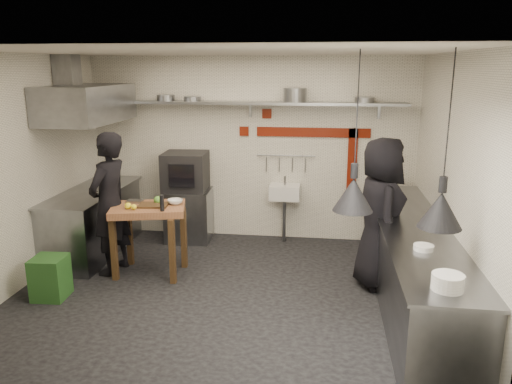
# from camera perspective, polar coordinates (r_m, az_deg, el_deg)

# --- Properties ---
(floor) EXTENTS (5.00, 5.00, 0.00)m
(floor) POSITION_cam_1_polar(r_m,az_deg,el_deg) (6.16, -3.45, -11.29)
(floor) COLOR black
(floor) RESTS_ON ground
(ceiling) EXTENTS (5.00, 5.00, 0.00)m
(ceiling) POSITION_cam_1_polar(r_m,az_deg,el_deg) (5.56, -3.90, 15.72)
(ceiling) COLOR beige
(ceiling) RESTS_ON floor
(wall_back) EXTENTS (5.00, 0.04, 2.80)m
(wall_back) POSITION_cam_1_polar(r_m,az_deg,el_deg) (7.73, -0.60, 4.91)
(wall_back) COLOR beige
(wall_back) RESTS_ON floor
(wall_front) EXTENTS (5.00, 0.04, 2.80)m
(wall_front) POSITION_cam_1_polar(r_m,az_deg,el_deg) (3.75, -10.00, -5.54)
(wall_front) COLOR beige
(wall_front) RESTS_ON floor
(wall_left) EXTENTS (0.04, 4.20, 2.80)m
(wall_left) POSITION_cam_1_polar(r_m,az_deg,el_deg) (6.66, -25.28, 2.01)
(wall_left) COLOR beige
(wall_left) RESTS_ON floor
(wall_right) EXTENTS (0.04, 4.20, 2.80)m
(wall_right) POSITION_cam_1_polar(r_m,az_deg,el_deg) (5.76, 21.51, 0.67)
(wall_right) COLOR beige
(wall_right) RESTS_ON floor
(red_band_horiz) EXTENTS (1.70, 0.02, 0.14)m
(red_band_horiz) POSITION_cam_1_polar(r_m,az_deg,el_deg) (7.59, 6.53, 6.78)
(red_band_horiz) COLOR #611406
(red_band_horiz) RESTS_ON wall_back
(red_band_vert) EXTENTS (0.14, 0.02, 1.10)m
(red_band_vert) POSITION_cam_1_polar(r_m,az_deg,el_deg) (7.68, 10.91, 3.07)
(red_band_vert) COLOR #611406
(red_band_vert) RESTS_ON wall_back
(red_tile_a) EXTENTS (0.14, 0.02, 0.14)m
(red_tile_a) POSITION_cam_1_polar(r_m,az_deg,el_deg) (7.61, 1.25, 8.93)
(red_tile_a) COLOR #611406
(red_tile_a) RESTS_ON wall_back
(red_tile_b) EXTENTS (0.14, 0.02, 0.14)m
(red_tile_b) POSITION_cam_1_polar(r_m,az_deg,el_deg) (7.69, -1.37, 6.96)
(red_tile_b) COLOR #611406
(red_tile_b) RESTS_ON wall_back
(back_shelf) EXTENTS (4.60, 0.34, 0.04)m
(back_shelf) POSITION_cam_1_polar(r_m,az_deg,el_deg) (7.47, -0.82, 10.15)
(back_shelf) COLOR slate
(back_shelf) RESTS_ON wall_back
(shelf_bracket_left) EXTENTS (0.04, 0.06, 0.24)m
(shelf_bracket_left) POSITION_cam_1_polar(r_m,az_deg,el_deg) (8.13, -14.20, 9.34)
(shelf_bracket_left) COLOR slate
(shelf_bracket_left) RESTS_ON wall_back
(shelf_bracket_mid) EXTENTS (0.04, 0.06, 0.24)m
(shelf_bracket_mid) POSITION_cam_1_polar(r_m,az_deg,el_deg) (7.63, -0.65, 9.48)
(shelf_bracket_mid) COLOR slate
(shelf_bracket_mid) RESTS_ON wall_back
(shelf_bracket_right) EXTENTS (0.04, 0.06, 0.24)m
(shelf_bracket_right) POSITION_cam_1_polar(r_m,az_deg,el_deg) (7.59, 13.88, 9.04)
(shelf_bracket_right) COLOR slate
(shelf_bracket_right) RESTS_ON wall_back
(pan_far_left) EXTENTS (0.36, 0.36, 0.09)m
(pan_far_left) POSITION_cam_1_polar(r_m,az_deg,el_deg) (7.76, -10.26, 10.56)
(pan_far_left) COLOR slate
(pan_far_left) RESTS_ON back_shelf
(pan_mid_left) EXTENTS (0.29, 0.29, 0.07)m
(pan_mid_left) POSITION_cam_1_polar(r_m,az_deg,el_deg) (7.64, -7.26, 10.54)
(pan_mid_left) COLOR slate
(pan_mid_left) RESTS_ON back_shelf
(stock_pot) EXTENTS (0.40, 0.40, 0.20)m
(stock_pot) POSITION_cam_1_polar(r_m,az_deg,el_deg) (7.39, 4.48, 10.99)
(stock_pot) COLOR slate
(stock_pot) RESTS_ON back_shelf
(pan_right) EXTENTS (0.32, 0.32, 0.08)m
(pan_right) POSITION_cam_1_polar(r_m,az_deg,el_deg) (7.41, 12.27, 10.26)
(pan_right) COLOR slate
(pan_right) RESTS_ON back_shelf
(oven_stand) EXTENTS (0.70, 0.64, 0.80)m
(oven_stand) POSITION_cam_1_polar(r_m,az_deg,el_deg) (7.83, -7.64, -2.62)
(oven_stand) COLOR slate
(oven_stand) RESTS_ON floor
(combi_oven) EXTENTS (0.68, 0.64, 0.58)m
(combi_oven) POSITION_cam_1_polar(r_m,az_deg,el_deg) (7.68, -8.06, 2.35)
(combi_oven) COLOR black
(combi_oven) RESTS_ON oven_stand
(oven_door) EXTENTS (0.47, 0.05, 0.46)m
(oven_door) POSITION_cam_1_polar(r_m,az_deg,el_deg) (7.41, -8.33, 1.90)
(oven_door) COLOR #611406
(oven_door) RESTS_ON combi_oven
(oven_glass) EXTENTS (0.38, 0.04, 0.34)m
(oven_glass) POSITION_cam_1_polar(r_m,az_deg,el_deg) (7.36, -8.51, 1.82)
(oven_glass) COLOR black
(oven_glass) RESTS_ON oven_door
(hand_sink) EXTENTS (0.46, 0.34, 0.22)m
(hand_sink) POSITION_cam_1_polar(r_m,az_deg,el_deg) (7.63, 3.31, -0.01)
(hand_sink) COLOR silver
(hand_sink) RESTS_ON wall_back
(sink_tap) EXTENTS (0.03, 0.03, 0.14)m
(sink_tap) POSITION_cam_1_polar(r_m,az_deg,el_deg) (7.58, 3.33, 1.31)
(sink_tap) COLOR slate
(sink_tap) RESTS_ON hand_sink
(sink_drain) EXTENTS (0.06, 0.06, 0.66)m
(sink_drain) POSITION_cam_1_polar(r_m,az_deg,el_deg) (7.71, 3.24, -3.25)
(sink_drain) COLOR slate
(sink_drain) RESTS_ON floor
(utensil_rail) EXTENTS (0.90, 0.02, 0.02)m
(utensil_rail) POSITION_cam_1_polar(r_m,az_deg,el_deg) (7.65, 3.45, 4.17)
(utensil_rail) COLOR slate
(utensil_rail) RESTS_ON wall_back
(counter_right) EXTENTS (0.70, 3.80, 0.90)m
(counter_right) POSITION_cam_1_polar(r_m,az_deg,el_deg) (5.97, 17.39, -8.10)
(counter_right) COLOR slate
(counter_right) RESTS_ON floor
(counter_right_top) EXTENTS (0.76, 3.90, 0.03)m
(counter_right_top) POSITION_cam_1_polar(r_m,az_deg,el_deg) (5.81, 17.73, -3.86)
(counter_right_top) COLOR slate
(counter_right_top) RESTS_ON counter_right
(plate_stack) EXTENTS (0.31, 0.31, 0.13)m
(plate_stack) POSITION_cam_1_polar(r_m,az_deg,el_deg) (4.27, 21.07, -9.59)
(plate_stack) COLOR silver
(plate_stack) RESTS_ON counter_right_top
(small_bowl_right) EXTENTS (0.22, 0.22, 0.05)m
(small_bowl_right) POSITION_cam_1_polar(r_m,az_deg,el_deg) (5.09, 18.60, -6.03)
(small_bowl_right) COLOR silver
(small_bowl_right) RESTS_ON counter_right_top
(counter_left) EXTENTS (0.70, 1.90, 0.90)m
(counter_left) POSITION_cam_1_polar(r_m,az_deg,el_deg) (7.60, -18.07, -3.34)
(counter_left) COLOR slate
(counter_left) RESTS_ON floor
(counter_left_top) EXTENTS (0.76, 2.00, 0.03)m
(counter_left_top) POSITION_cam_1_polar(r_m,az_deg,el_deg) (7.48, -18.34, 0.06)
(counter_left_top) COLOR slate
(counter_left_top) RESTS_ON counter_left
(extractor_hood) EXTENTS (0.78, 1.60, 0.50)m
(extractor_hood) POSITION_cam_1_polar(r_m,az_deg,el_deg) (7.27, -18.74, 9.53)
(extractor_hood) COLOR slate
(extractor_hood) RESTS_ON ceiling
(hood_duct) EXTENTS (0.28, 0.28, 0.50)m
(hood_duct) POSITION_cam_1_polar(r_m,az_deg,el_deg) (7.36, -20.78, 12.54)
(hood_duct) COLOR slate
(hood_duct) RESTS_ON ceiling
(green_bin) EXTENTS (0.39, 0.39, 0.50)m
(green_bin) POSITION_cam_1_polar(r_m,az_deg,el_deg) (6.38, -22.46, -9.02)
(green_bin) COLOR #224F1E
(green_bin) RESTS_ON floor
(prep_table) EXTENTS (1.05, 0.84, 0.92)m
(prep_table) POSITION_cam_1_polar(r_m,az_deg,el_deg) (6.64, -12.06, -5.39)
(prep_table) COLOR brown
(prep_table) RESTS_ON floor
(cutting_board) EXTENTS (0.38, 0.29, 0.02)m
(cutting_board) POSITION_cam_1_polar(r_m,az_deg,el_deg) (6.47, -11.65, -1.48)
(cutting_board) COLOR #432D18
(cutting_board) RESTS_ON prep_table
(pepper_mill) EXTENTS (0.07, 0.07, 0.20)m
(pepper_mill) POSITION_cam_1_polar(r_m,az_deg,el_deg) (6.21, -10.70, -1.27)
(pepper_mill) COLOR black
(pepper_mill) RESTS_ON prep_table
(lemon_a) EXTENTS (0.09, 0.09, 0.08)m
(lemon_a) POSITION_cam_1_polar(r_m,az_deg,el_deg) (6.41, -14.42, -1.55)
(lemon_a) COLOR yellow
(lemon_a) RESTS_ON prep_table
(lemon_b) EXTENTS (0.09, 0.09, 0.07)m
(lemon_b) POSITION_cam_1_polar(r_m,az_deg,el_deg) (6.35, -13.80, -1.67)
(lemon_b) COLOR yellow
(lemon_b) RESTS_ON prep_table
(veg_ball) EXTENTS (0.12, 0.12, 0.10)m
(veg_ball) POSITION_cam_1_polar(r_m,az_deg,el_deg) (6.56, -11.16, -0.91)
(veg_ball) COLOR #528C2F
(veg_ball) RESTS_ON prep_table
(steel_tray) EXTENTS (0.20, 0.14, 0.03)m
(steel_tray) POSITION_cam_1_polar(r_m,az_deg,el_deg) (6.70, -13.66, -1.04)
(steel_tray) COLOR slate
(steel_tray) RESTS_ON prep_table
(bowl) EXTENTS (0.25, 0.25, 0.06)m
(bowl) POSITION_cam_1_polar(r_m,az_deg,el_deg) (6.51, -9.22, -1.10)
(bowl) COLOR silver
(bowl) RESTS_ON prep_table
(heat_lamp_near) EXTENTS (0.51, 0.51, 1.50)m
(heat_lamp_near) POSITION_cam_1_polar(r_m,az_deg,el_deg) (4.74, 11.39, 6.63)
(heat_lamp_near) COLOR black
(heat_lamp_near) RESTS_ON ceiling
(heat_lamp_far) EXTENTS (0.43, 0.43, 1.53)m
(heat_lamp_far) POSITION_cam_1_polar(r_m,az_deg,el_deg) (4.52, 21.00, 5.44)
(heat_lamp_far) COLOR black
(heat_lamp_far) RESTS_ON ceiling
(chef_left) EXTENTS (0.57, 0.75, 1.86)m
(chef_left) POSITION_cam_1_polar(r_m,az_deg,el_deg) (6.69, -16.40, -1.30)
(chef_left) COLOR black
(chef_left) RESTS_ON floor
(chef_right) EXTENTS (0.70, 0.97, 1.85)m
(chef_right) POSITION_cam_1_polar(r_m,az_deg,el_deg) (6.19, 14.03, -2.42)
(chef_right) COLOR black
(chef_right) RESTS_ON floor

